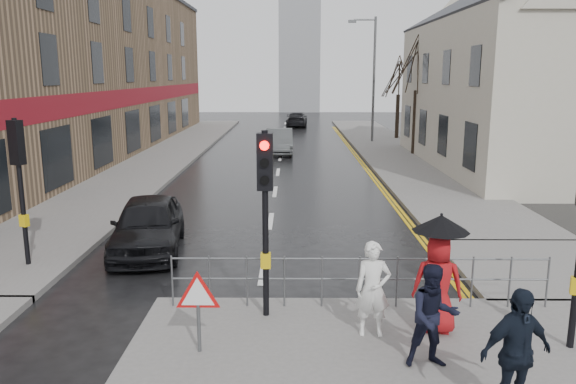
{
  "coord_description": "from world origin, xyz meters",
  "views": [
    {
      "loc": [
        0.68,
        -9.45,
        4.47
      ],
      "look_at": [
        0.57,
        4.39,
        1.58
      ],
      "focal_mm": 35.0,
      "sensor_mm": 36.0,
      "label": 1
    }
  ],
  "objects_px": {
    "pedestrian_with_umbrella": "(438,269)",
    "car_parked": "(148,225)",
    "pedestrian_b": "(433,316)",
    "pedestrian_d": "(516,353)",
    "pedestrian_a": "(373,289)",
    "car_mid": "(279,141)"
  },
  "relations": [
    {
      "from": "pedestrian_with_umbrella",
      "to": "car_parked",
      "type": "xyz_separation_m",
      "value": [
        -6.18,
        4.87,
        -0.55
      ]
    },
    {
      "from": "pedestrian_b",
      "to": "car_parked",
      "type": "distance_m",
      "value": 8.4
    },
    {
      "from": "pedestrian_with_umbrella",
      "to": "car_parked",
      "type": "bearing_deg",
      "value": 141.73
    },
    {
      "from": "pedestrian_b",
      "to": "pedestrian_d",
      "type": "relative_size",
      "value": 0.92
    },
    {
      "from": "pedestrian_a",
      "to": "pedestrian_d",
      "type": "relative_size",
      "value": 0.94
    },
    {
      "from": "pedestrian_with_umbrella",
      "to": "pedestrian_d",
      "type": "relative_size",
      "value": 1.19
    },
    {
      "from": "pedestrian_b",
      "to": "pedestrian_d",
      "type": "distance_m",
      "value": 1.46
    },
    {
      "from": "pedestrian_b",
      "to": "pedestrian_d",
      "type": "height_order",
      "value": "pedestrian_d"
    },
    {
      "from": "pedestrian_a",
      "to": "pedestrian_b",
      "type": "distance_m",
      "value": 1.29
    },
    {
      "from": "pedestrian_with_umbrella",
      "to": "pedestrian_d",
      "type": "height_order",
      "value": "pedestrian_with_umbrella"
    },
    {
      "from": "pedestrian_a",
      "to": "car_mid",
      "type": "xyz_separation_m",
      "value": [
        -2.11,
        23.39,
        -0.24
      ]
    },
    {
      "from": "car_parked",
      "to": "car_mid",
      "type": "height_order",
      "value": "car_mid"
    },
    {
      "from": "pedestrian_a",
      "to": "pedestrian_with_umbrella",
      "type": "relative_size",
      "value": 0.79
    },
    {
      "from": "pedestrian_d",
      "to": "car_parked",
      "type": "distance_m",
      "value": 9.82
    },
    {
      "from": "pedestrian_b",
      "to": "pedestrian_a",
      "type": "bearing_deg",
      "value": 122.4
    },
    {
      "from": "car_parked",
      "to": "car_mid",
      "type": "distance_m",
      "value": 18.61
    },
    {
      "from": "pedestrian_b",
      "to": "pedestrian_d",
      "type": "xyz_separation_m",
      "value": [
        0.73,
        -1.26,
        0.07
      ]
    },
    {
      "from": "car_mid",
      "to": "car_parked",
      "type": "bearing_deg",
      "value": -100.33
    },
    {
      "from": "pedestrian_with_umbrella",
      "to": "pedestrian_d",
      "type": "xyz_separation_m",
      "value": [
        0.38,
        -2.43,
        -0.25
      ]
    },
    {
      "from": "pedestrian_a",
      "to": "car_parked",
      "type": "distance_m",
      "value": 7.13
    },
    {
      "from": "pedestrian_b",
      "to": "car_mid",
      "type": "height_order",
      "value": "pedestrian_b"
    },
    {
      "from": "pedestrian_d",
      "to": "car_mid",
      "type": "xyz_separation_m",
      "value": [
        -3.61,
        25.68,
        -0.29
      ]
    }
  ]
}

